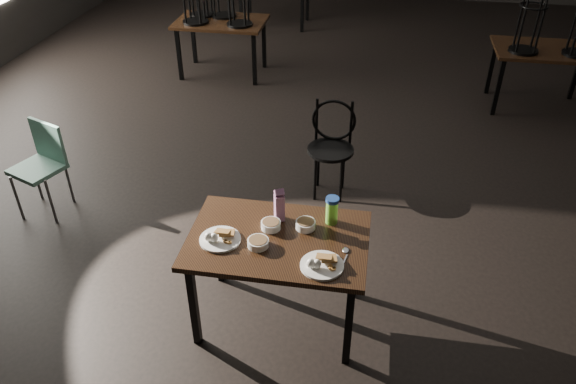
% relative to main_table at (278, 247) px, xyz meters
% --- Properties ---
extents(main_table, '(1.20, 0.80, 0.75)m').
position_rel_main_table_xyz_m(main_table, '(0.00, 0.00, 0.00)').
color(main_table, black).
rests_on(main_table, ground).
extents(plate_left, '(0.27, 0.27, 0.09)m').
position_rel_main_table_xyz_m(plate_left, '(-0.37, -0.09, 0.10)').
color(plate_left, white).
rests_on(plate_left, main_table).
extents(plate_right, '(0.28, 0.28, 0.09)m').
position_rel_main_table_xyz_m(plate_right, '(0.32, -0.23, 0.10)').
color(plate_right, white).
rests_on(plate_right, main_table).
extents(bowl_near, '(0.13, 0.13, 0.05)m').
position_rel_main_table_xyz_m(bowl_near, '(-0.07, 0.10, 0.11)').
color(bowl_near, white).
rests_on(bowl_near, main_table).
extents(bowl_far, '(0.14, 0.14, 0.05)m').
position_rel_main_table_xyz_m(bowl_far, '(0.17, 0.14, 0.11)').
color(bowl_far, white).
rests_on(bowl_far, main_table).
extents(bowl_big, '(0.14, 0.14, 0.05)m').
position_rel_main_table_xyz_m(bowl_big, '(-0.11, -0.10, 0.11)').
color(bowl_big, white).
rests_on(bowl_big, main_table).
extents(juice_carton, '(0.08, 0.08, 0.25)m').
position_rel_main_table_xyz_m(juice_carton, '(-0.03, 0.20, 0.20)').
color(juice_carton, '#7F1766').
rests_on(juice_carton, main_table).
extents(water_bottle, '(0.11, 0.11, 0.20)m').
position_rel_main_table_xyz_m(water_bottle, '(0.33, 0.23, 0.18)').
color(water_bottle, '#83EA44').
rests_on(water_bottle, main_table).
extents(spoon, '(0.06, 0.22, 0.01)m').
position_rel_main_table_xyz_m(spoon, '(0.45, -0.07, 0.08)').
color(spoon, silver).
rests_on(spoon, main_table).
extents(bentwood_chair, '(0.43, 0.43, 0.91)m').
position_rel_main_table_xyz_m(bentwood_chair, '(0.19, 1.74, -0.13)').
color(bentwood_chair, black).
rests_on(bentwood_chair, ground).
extents(school_chair, '(0.51, 0.51, 0.84)m').
position_rel_main_table_xyz_m(school_chair, '(-2.34, 1.02, -0.16)').
color(school_chair, '#69A48F').
rests_on(school_chair, ground).
extents(bg_table_left, '(1.20, 0.80, 1.48)m').
position_rel_main_table_xyz_m(bg_table_left, '(-1.63, 4.43, 0.13)').
color(bg_table_left, black).
rests_on(bg_table_left, ground).
extents(bg_table_right, '(1.20, 0.80, 1.48)m').
position_rel_main_table_xyz_m(bg_table_right, '(2.50, 3.99, 0.08)').
color(bg_table_right, black).
rests_on(bg_table_right, ground).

